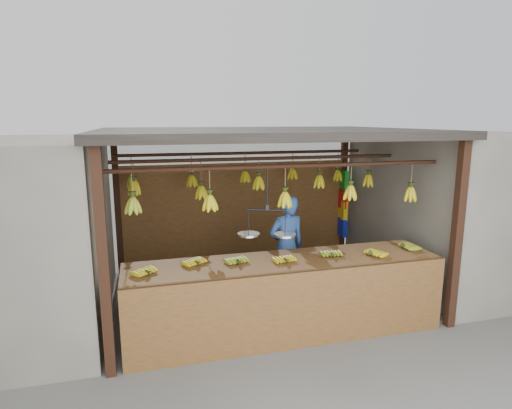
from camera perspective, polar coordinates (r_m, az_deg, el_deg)
name	(u,v)px	position (r m, az deg, el deg)	size (l,w,h in m)	color
ground	(261,296)	(6.38, 0.72, -12.04)	(80.00, 80.00, 0.00)	#5B5B57
stall	(255,159)	(6.20, -0.07, 6.14)	(4.30, 3.30, 2.40)	black
neighbor_right	(474,206)	(7.80, 27.11, -0.14)	(3.00, 3.00, 2.30)	slate
counter	(289,280)	(5.02, 4.41, -9.96)	(3.73, 0.85, 0.96)	brown
hanging_bananas	(260,186)	(5.94, 0.60, 2.48)	(3.58, 2.21, 0.38)	#92A523
balance_scale	(267,231)	(5.00, 1.45, -3.52)	(0.66, 0.38, 0.81)	black
vendor	(287,247)	(6.11, 4.11, -5.67)	(0.55, 0.36, 1.50)	#3359A5
bag_bundles	(343,204)	(7.98, 11.54, 0.06)	(0.08, 0.26, 1.22)	#199926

